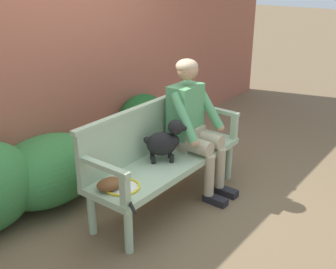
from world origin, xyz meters
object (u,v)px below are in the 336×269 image
(dog_on_bench, at_px, (165,141))
(tennis_racket, at_px, (123,188))
(baseball_glove, at_px, (110,184))
(person_seated, at_px, (193,122))
(garden_bench, at_px, (168,165))

(dog_on_bench, relative_size, tennis_racket, 0.71)
(tennis_racket, relative_size, baseball_glove, 2.51)
(person_seated, height_order, baseball_glove, person_seated)
(garden_bench, bearing_deg, dog_on_bench, 163.75)
(garden_bench, height_order, dog_on_bench, dog_on_bench)
(dog_on_bench, bearing_deg, baseball_glove, 177.46)
(person_seated, distance_m, tennis_racket, 1.06)
(garden_bench, distance_m, dog_on_bench, 0.26)
(baseball_glove, bearing_deg, tennis_racket, -42.92)
(dog_on_bench, xyz_separation_m, tennis_racket, (-0.63, -0.06, -0.19))
(person_seated, bearing_deg, dog_on_bench, 176.12)
(tennis_racket, distance_m, baseball_glove, 0.11)
(garden_bench, xyz_separation_m, dog_on_bench, (-0.03, 0.01, 0.25))
(person_seated, bearing_deg, tennis_racket, -178.19)
(garden_bench, height_order, person_seated, person_seated)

